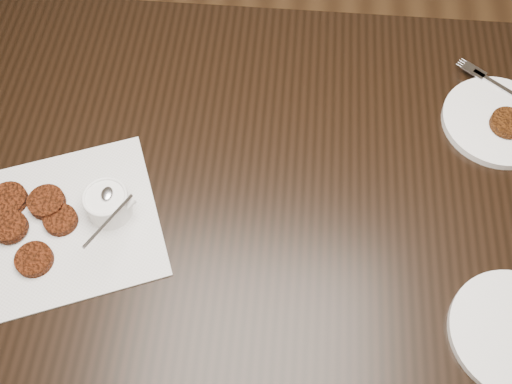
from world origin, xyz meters
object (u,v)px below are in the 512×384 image
(plate_with_patty, at_px, (499,119))
(sauce_ramekin, at_px, (104,196))
(napkin, at_px, (72,223))
(table, at_px, (272,254))

(plate_with_patty, bearing_deg, sauce_ramekin, -160.11)
(napkin, xyz_separation_m, plate_with_patty, (0.81, 0.30, 0.01))
(sauce_ramekin, xyz_separation_m, plate_with_patty, (0.74, 0.27, -0.05))
(sauce_ramekin, distance_m, plate_with_patty, 0.79)
(napkin, xyz_separation_m, sauce_ramekin, (0.07, 0.03, 0.06))
(napkin, distance_m, plate_with_patty, 0.87)
(table, relative_size, plate_with_patty, 6.30)
(table, relative_size, sauce_ramekin, 12.29)
(sauce_ramekin, relative_size, plate_with_patty, 0.51)
(table, height_order, sauce_ramekin, sauce_ramekin)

